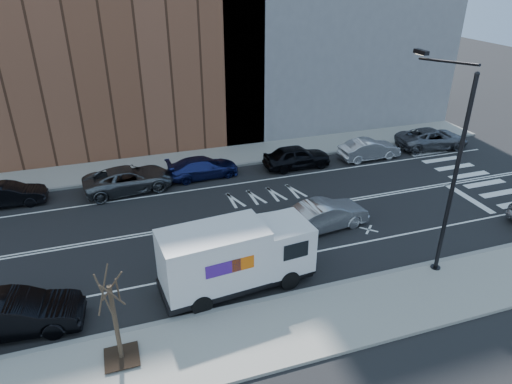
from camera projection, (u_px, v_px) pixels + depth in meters
ground at (242, 218)px, 25.25m from camera, size 120.00×120.00×0.00m
sidewalk_near at (308, 323)px, 17.76m from camera, size 44.00×3.60×0.15m
sidewalk_far at (207, 159)px, 32.68m from camera, size 44.00×3.60×0.15m
curb_near at (291, 295)px, 19.28m from camera, size 44.00×0.25×0.17m
curb_far at (213, 168)px, 31.15m from camera, size 44.00×0.25×0.17m
crosswalk at (476, 179)px, 29.78m from camera, size 3.00×14.00×0.01m
road_markings at (242, 218)px, 25.25m from camera, size 40.00×8.60×0.01m
streetlight at (449, 165)px, 19.09m from camera, size 0.44×4.02×9.34m
street_tree at (117, 331)px, 15.50m from camera, size 1.20×1.20×3.75m
fedex_van at (236, 256)px, 19.23m from camera, size 6.78×2.84×3.02m
far_parked_b at (9, 195)px, 26.33m from camera, size 4.11×1.55×1.34m
far_parked_c at (129, 179)px, 28.02m from camera, size 5.67×3.08×1.51m
far_parked_d at (203, 167)px, 29.83m from camera, size 4.75×2.13×1.35m
far_parked_e at (297, 157)px, 31.20m from camera, size 4.63×1.89×1.57m
far_parked_f at (369, 149)px, 32.60m from camera, size 4.45×1.65×1.45m
far_parked_g at (432, 138)px, 34.53m from camera, size 5.63×3.05×1.50m
driving_sedan at (325, 215)px, 23.99m from camera, size 4.84×2.22×1.54m
near_parked_rear_a at (15, 314)px, 17.16m from camera, size 5.03×2.17×1.61m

